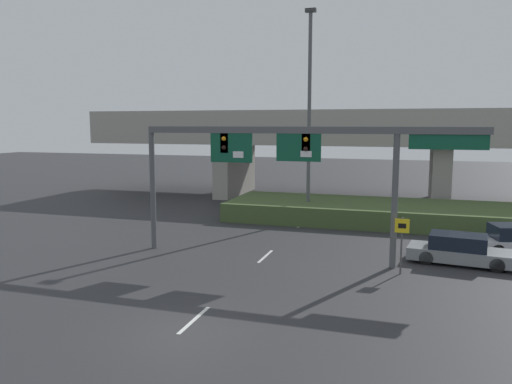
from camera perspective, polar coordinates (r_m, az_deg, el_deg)
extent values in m
plane|color=#2D2D30|center=(16.34, -8.63, -15.54)|extent=(160.00, 160.00, 0.00)
cube|color=silver|center=(17.20, -7.07, -14.28)|extent=(0.14, 2.40, 0.01)
cube|color=silver|center=(24.66, 1.08, -7.35)|extent=(0.14, 2.40, 0.01)
cube|color=silver|center=(32.57, 5.25, -3.65)|extent=(0.14, 2.40, 0.01)
cube|color=silver|center=(40.67, 7.76, -1.39)|extent=(0.14, 2.40, 0.01)
cylinder|color=#515456|center=(26.22, -11.72, 0.44)|extent=(0.28, 0.28, 6.32)
cylinder|color=#515456|center=(22.94, 15.57, -0.73)|extent=(0.28, 0.28, 6.32)
cube|color=#515456|center=(23.19, 5.58, 7.06)|extent=(15.86, 0.32, 0.32)
cube|color=black|center=(24.32, -3.55, 5.62)|extent=(0.40, 0.28, 0.95)
sphere|color=orange|center=(24.15, -3.70, 6.11)|extent=(0.22, 0.22, 0.22)
sphere|color=black|center=(24.17, -3.69, 5.09)|extent=(0.22, 0.22, 0.22)
cube|color=black|center=(23.19, 5.79, 5.49)|extent=(0.40, 0.28, 0.95)
sphere|color=orange|center=(23.01, 5.71, 6.00)|extent=(0.22, 0.22, 0.22)
sphere|color=black|center=(23.03, 5.70, 4.94)|extent=(0.22, 0.22, 0.22)
cube|color=#0F4C33|center=(24.12, -2.84, 5.06)|extent=(2.12, 0.08, 1.40)
cube|color=white|center=(23.96, -2.05, 4.29)|extent=(0.53, 0.03, 0.31)
cube|color=#0F4C33|center=(23.17, 4.89, 5.09)|extent=(2.10, 0.08, 1.28)
cube|color=white|center=(23.06, 5.74, 4.34)|extent=(0.52, 0.03, 0.28)
cube|color=#0F4C33|center=(22.69, 21.13, 5.35)|extent=(3.22, 0.07, 0.64)
cylinder|color=#4C4C4C|center=(22.45, 16.28, -5.94)|extent=(0.08, 0.08, 2.48)
cube|color=yellow|center=(22.21, 16.36, -3.73)|extent=(0.60, 0.03, 0.60)
cube|color=black|center=(22.20, 16.36, -3.74)|extent=(0.33, 0.01, 0.21)
cylinder|color=#515456|center=(33.47, 6.10, 8.32)|extent=(0.24, 0.24, 13.56)
cube|color=#333333|center=(34.24, 6.27, 19.95)|extent=(0.70, 0.36, 0.24)
cube|color=#A39E93|center=(43.55, 8.67, 6.72)|extent=(41.66, 9.57, 1.89)
cube|color=#A39E93|center=(39.02, 7.66, 8.67)|extent=(41.66, 0.40, 0.90)
cube|color=#A39E93|center=(45.93, -2.41, 2.70)|extent=(1.40, 7.65, 4.74)
cube|color=#A39E93|center=(43.27, 20.24, 1.91)|extent=(1.40, 7.65, 4.74)
cube|color=#42562D|center=(34.05, 13.68, -2.29)|extent=(19.78, 6.58, 1.23)
cube|color=gray|center=(25.15, 22.46, -6.63)|extent=(4.96, 2.43, 0.56)
cube|color=black|center=(25.02, 22.10, -5.25)|extent=(2.67, 1.95, 0.66)
cylinder|color=black|center=(25.96, 25.80, -6.65)|extent=(0.66, 0.30, 0.64)
cylinder|color=black|center=(24.40, 25.85, -7.55)|extent=(0.66, 0.30, 0.64)
cylinder|color=black|center=(26.05, 19.27, -6.26)|extent=(0.66, 0.30, 0.64)
cylinder|color=black|center=(24.49, 18.89, -7.12)|extent=(0.66, 0.30, 0.64)
cylinder|color=black|center=(28.59, 24.66, -5.30)|extent=(0.67, 0.37, 0.64)
cylinder|color=black|center=(27.15, 25.88, -6.04)|extent=(0.67, 0.37, 0.64)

